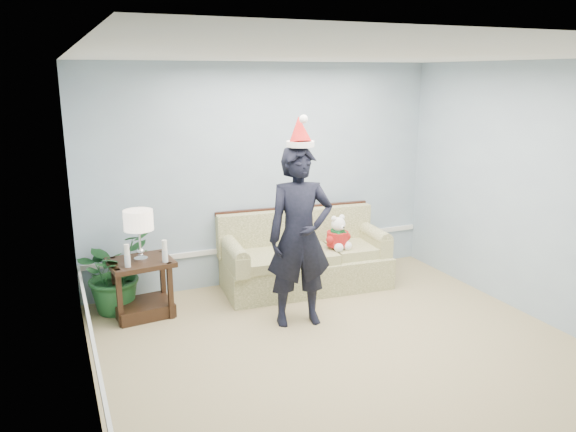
# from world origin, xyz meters

# --- Properties ---
(room_shell) EXTENTS (4.54, 5.04, 2.74)m
(room_shell) POSITION_xyz_m (0.00, 0.00, 1.35)
(room_shell) COLOR tan
(room_shell) RESTS_ON ground
(wainscot_trim) EXTENTS (4.49, 4.99, 0.06)m
(wainscot_trim) POSITION_xyz_m (-1.18, 1.18, 0.45)
(wainscot_trim) COLOR white
(wainscot_trim) RESTS_ON room_shell
(sofa) EXTENTS (2.07, 1.01, 0.94)m
(sofa) POSITION_xyz_m (0.35, 2.08, 0.33)
(sofa) COLOR brown
(sofa) RESTS_ON room_shell
(side_table) EXTENTS (0.70, 0.61, 0.63)m
(side_table) POSITION_xyz_m (-1.63, 1.97, 0.25)
(side_table) COLOR #321F12
(side_table) RESTS_ON room_shell
(table_lamp) EXTENTS (0.31, 0.31, 0.55)m
(table_lamp) POSITION_xyz_m (-1.62, 1.96, 1.05)
(table_lamp) COLOR silver
(table_lamp) RESTS_ON side_table
(candle_pair) EXTENTS (0.45, 0.06, 0.24)m
(candle_pair) POSITION_xyz_m (-1.59, 1.80, 0.74)
(candle_pair) COLOR silver
(candle_pair) RESTS_ON side_table
(houseplant) EXTENTS (1.08, 1.07, 0.91)m
(houseplant) POSITION_xyz_m (-1.88, 2.21, 0.45)
(houseplant) COLOR #225C2B
(houseplant) RESTS_ON room_shell
(man) EXTENTS (0.75, 0.56, 1.88)m
(man) POSITION_xyz_m (-0.13, 1.14, 0.94)
(man) COLOR black
(man) RESTS_ON room_shell
(santa_hat) EXTENTS (0.32, 0.35, 0.33)m
(santa_hat) POSITION_xyz_m (-0.13, 1.15, 2.00)
(santa_hat) COLOR white
(santa_hat) RESTS_ON man
(teddy_bear) EXTENTS (0.30, 0.32, 0.42)m
(teddy_bear) POSITION_xyz_m (0.71, 1.88, 0.65)
(teddy_bear) COLOR white
(teddy_bear) RESTS_ON sofa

